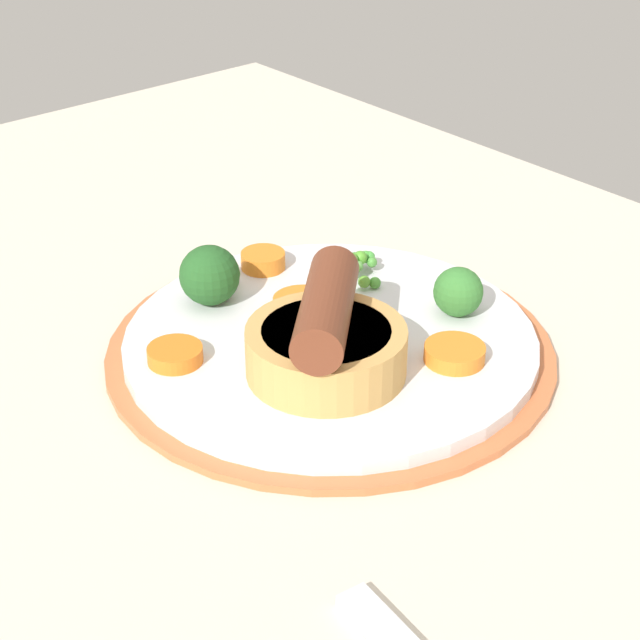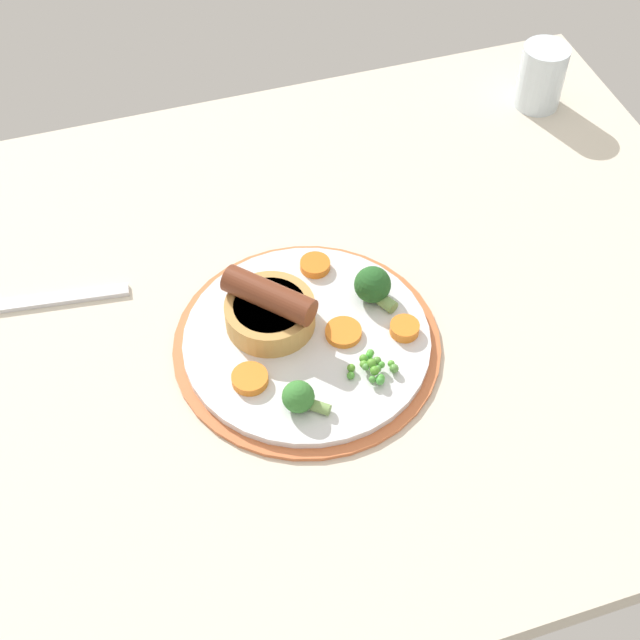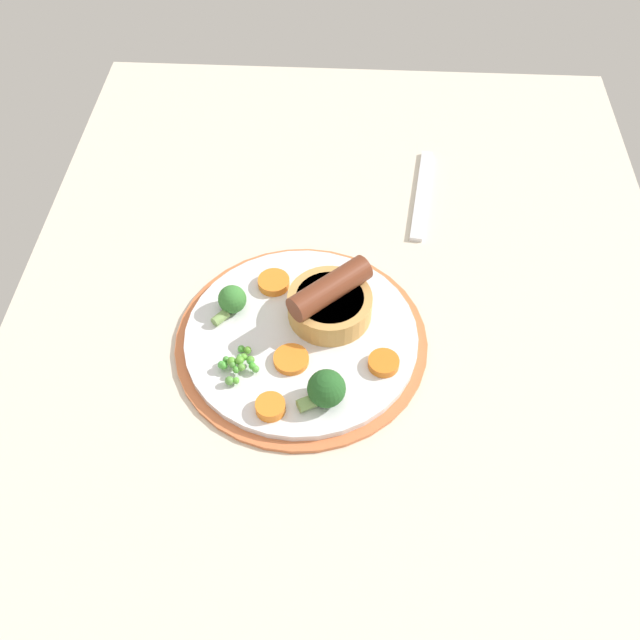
% 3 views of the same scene
% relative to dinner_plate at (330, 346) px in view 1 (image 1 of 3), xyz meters
% --- Properties ---
extents(dining_table, '(1.10, 0.80, 0.03)m').
position_rel_dinner_plate_xyz_m(dining_table, '(0.01, -0.05, -0.02)').
color(dining_table, beige).
rests_on(dining_table, ground).
extents(dinner_plate, '(0.29, 0.29, 0.01)m').
position_rel_dinner_plate_xyz_m(dinner_plate, '(0.00, 0.00, 0.00)').
color(dinner_plate, '#CC6B3D').
rests_on(dinner_plate, dining_table).
extents(sausage_pudding, '(0.10, 0.10, 0.06)m').
position_rel_dinner_plate_xyz_m(sausage_pudding, '(0.03, -0.03, 0.03)').
color(sausage_pudding, tan).
rests_on(sausage_pudding, dinner_plate).
extents(pea_pile, '(0.05, 0.05, 0.02)m').
position_rel_dinner_plate_xyz_m(pea_pile, '(-0.05, 0.06, 0.02)').
color(pea_pile, '#499439').
rests_on(pea_pile, dinner_plate).
extents(broccoli_floret_near, '(0.04, 0.04, 0.03)m').
position_rel_dinner_plate_xyz_m(broccoli_floret_near, '(0.03, 0.08, 0.02)').
color(broccoli_floret_near, '#387A33').
rests_on(broccoli_floret_near, dinner_plate).
extents(broccoli_floret_far, '(0.04, 0.05, 0.04)m').
position_rel_dinner_plate_xyz_m(broccoli_floret_far, '(-0.09, -0.03, 0.03)').
color(broccoli_floret_far, '#235623').
rests_on(broccoli_floret_far, dinner_plate).
extents(carrot_slice_0, '(0.04, 0.04, 0.01)m').
position_rel_dinner_plate_xyz_m(carrot_slice_0, '(-0.04, -0.09, 0.01)').
color(carrot_slice_0, orange).
rests_on(carrot_slice_0, dinner_plate).
extents(carrot_slice_1, '(0.04, 0.04, 0.01)m').
position_rel_dinner_plate_xyz_m(carrot_slice_1, '(-0.10, 0.02, 0.01)').
color(carrot_slice_1, orange).
rests_on(carrot_slice_1, dinner_plate).
extents(carrot_slice_2, '(0.05, 0.05, 0.01)m').
position_rel_dinner_plate_xyz_m(carrot_slice_2, '(0.07, 0.04, 0.01)').
color(carrot_slice_2, orange).
rests_on(carrot_slice_2, dinner_plate).
extents(carrot_slice_3, '(0.04, 0.04, 0.01)m').
position_rel_dinner_plate_xyz_m(carrot_slice_3, '(-0.04, 0.01, 0.01)').
color(carrot_slice_3, orange).
rests_on(carrot_slice_3, dinner_plate).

